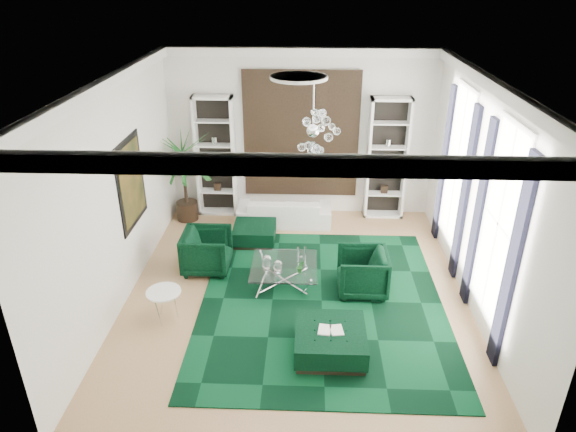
{
  "coord_description": "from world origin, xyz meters",
  "views": [
    {
      "loc": [
        0.16,
        -7.76,
        5.29
      ],
      "look_at": [
        -0.18,
        0.5,
        1.29
      ],
      "focal_mm": 32.0,
      "sensor_mm": 36.0,
      "label": 1
    }
  ],
  "objects_px": {
    "armchair_right": "(362,272)",
    "ottoman_side": "(255,234)",
    "armchair_left": "(207,251)",
    "ottoman_front": "(330,342)",
    "side_table": "(165,306)",
    "coffee_table": "(284,275)",
    "sofa": "(284,211)",
    "palm": "(183,166)"
  },
  "relations": [
    {
      "from": "armchair_left",
      "to": "ottoman_front",
      "type": "xyz_separation_m",
      "value": [
        2.28,
        -2.32,
        -0.2
      ]
    },
    {
      "from": "coffee_table",
      "to": "armchair_right",
      "type": "bearing_deg",
      "value": -6.89
    },
    {
      "from": "sofa",
      "to": "ottoman_front",
      "type": "distance_m",
      "value": 4.49
    },
    {
      "from": "coffee_table",
      "to": "ottoman_side",
      "type": "relative_size",
      "value": 1.36
    },
    {
      "from": "armchair_left",
      "to": "ottoman_side",
      "type": "relative_size",
      "value": 1.03
    },
    {
      "from": "ottoman_side",
      "to": "side_table",
      "type": "relative_size",
      "value": 1.54
    },
    {
      "from": "armchair_left",
      "to": "armchair_right",
      "type": "distance_m",
      "value": 2.97
    },
    {
      "from": "palm",
      "to": "coffee_table",
      "type": "bearing_deg",
      "value": -48.14
    },
    {
      "from": "side_table",
      "to": "armchair_left",
      "type": "bearing_deg",
      "value": 75.59
    },
    {
      "from": "armchair_left",
      "to": "palm",
      "type": "height_order",
      "value": "palm"
    },
    {
      "from": "coffee_table",
      "to": "side_table",
      "type": "bearing_deg",
      "value": -149.28
    },
    {
      "from": "sofa",
      "to": "coffee_table",
      "type": "relative_size",
      "value": 1.77
    },
    {
      "from": "armchair_left",
      "to": "ottoman_front",
      "type": "bearing_deg",
      "value": -135.47
    },
    {
      "from": "sofa",
      "to": "side_table",
      "type": "bearing_deg",
      "value": 63.95
    },
    {
      "from": "side_table",
      "to": "palm",
      "type": "bearing_deg",
      "value": 97.0
    },
    {
      "from": "armchair_right",
      "to": "ottoman_side",
      "type": "distance_m",
      "value": 2.77
    },
    {
      "from": "side_table",
      "to": "palm",
      "type": "relative_size",
      "value": 0.21
    },
    {
      "from": "side_table",
      "to": "sofa",
      "type": "bearing_deg",
      "value": 63.95
    },
    {
      "from": "armchair_right",
      "to": "ottoman_side",
      "type": "height_order",
      "value": "armchair_right"
    },
    {
      "from": "armchair_left",
      "to": "ottoman_side",
      "type": "xyz_separation_m",
      "value": [
        0.79,
        1.15,
        -0.22
      ]
    },
    {
      "from": "ottoman_side",
      "to": "palm",
      "type": "relative_size",
      "value": 0.33
    },
    {
      "from": "armchair_left",
      "to": "coffee_table",
      "type": "height_order",
      "value": "armchair_left"
    },
    {
      "from": "ottoman_front",
      "to": "palm",
      "type": "height_order",
      "value": "palm"
    },
    {
      "from": "ottoman_side",
      "to": "palm",
      "type": "bearing_deg",
      "value": 147.91
    },
    {
      "from": "armchair_right",
      "to": "side_table",
      "type": "xyz_separation_m",
      "value": [
        -3.32,
        -0.97,
        -0.13
      ]
    },
    {
      "from": "ottoman_side",
      "to": "side_table",
      "type": "distance_m",
      "value": 3.0
    },
    {
      "from": "ottoman_front",
      "to": "coffee_table",
      "type": "bearing_deg",
      "value": 112.79
    },
    {
      "from": "ottoman_side",
      "to": "coffee_table",
      "type": "bearing_deg",
      "value": -66.21
    },
    {
      "from": "ottoman_side",
      "to": "armchair_left",
      "type": "bearing_deg",
      "value": -124.75
    },
    {
      "from": "armchair_right",
      "to": "coffee_table",
      "type": "distance_m",
      "value": 1.43
    },
    {
      "from": "armchair_right",
      "to": "ottoman_front",
      "type": "height_order",
      "value": "armchair_right"
    },
    {
      "from": "ottoman_side",
      "to": "ottoman_front",
      "type": "xyz_separation_m",
      "value": [
        1.49,
        -3.47,
        0.02
      ]
    },
    {
      "from": "coffee_table",
      "to": "ottoman_side",
      "type": "distance_m",
      "value": 1.76
    },
    {
      "from": "ottoman_front",
      "to": "sofa",
      "type": "bearing_deg",
      "value": 101.57
    },
    {
      "from": "armchair_right",
      "to": "palm",
      "type": "xyz_separation_m",
      "value": [
        -3.78,
        2.83,
        0.92
      ]
    },
    {
      "from": "ottoman_side",
      "to": "ottoman_front",
      "type": "bearing_deg",
      "value": -66.74
    },
    {
      "from": "sofa",
      "to": "ottoman_front",
      "type": "height_order",
      "value": "sofa"
    },
    {
      "from": "armchair_left",
      "to": "side_table",
      "type": "relative_size",
      "value": 1.59
    },
    {
      "from": "coffee_table",
      "to": "side_table",
      "type": "distance_m",
      "value": 2.23
    },
    {
      "from": "side_table",
      "to": "palm",
      "type": "distance_m",
      "value": 3.96
    },
    {
      "from": "armchair_left",
      "to": "coffee_table",
      "type": "xyz_separation_m",
      "value": [
        1.5,
        -0.46,
        -0.2
      ]
    },
    {
      "from": "ottoman_front",
      "to": "side_table",
      "type": "distance_m",
      "value": 2.79
    }
  ]
}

